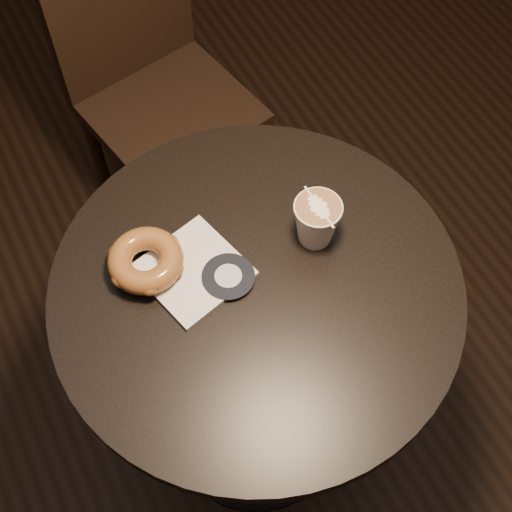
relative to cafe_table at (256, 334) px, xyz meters
name	(u,v)px	position (x,y,z in m)	size (l,w,h in m)	color
cafe_table	(256,334)	(0.00, 0.00, 0.00)	(0.70, 0.70, 0.75)	black
chair	(146,61)	(0.10, 0.79, -0.01)	(0.45, 0.45, 0.96)	black
pastry_bag	(193,271)	(-0.08, 0.07, 0.20)	(0.16, 0.16, 0.01)	silver
doughnut	(146,260)	(-0.15, 0.11, 0.23)	(0.13, 0.13, 0.04)	brown
latte_cup	(316,222)	(0.13, 0.04, 0.25)	(0.08, 0.08, 0.09)	white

